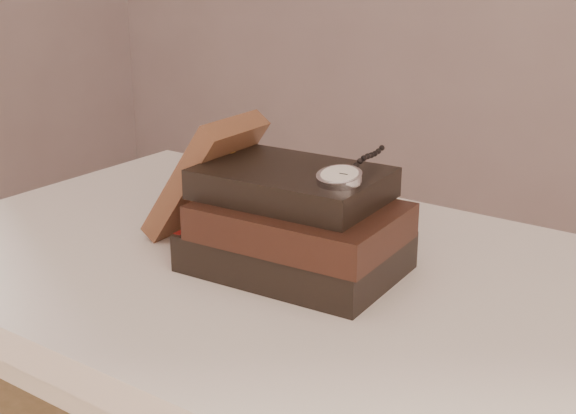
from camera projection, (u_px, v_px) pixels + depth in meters
The scene contains 5 objects.
table at pixel (297, 335), 0.97m from camera, with size 1.00×0.60×0.75m.
book_stack at pixel (296, 225), 0.91m from camera, with size 0.25×0.18×0.12m.
journal at pixel (205, 177), 1.00m from camera, with size 0.03×0.11×0.18m, color #492A1C.
pocket_watch at pixel (342, 175), 0.85m from camera, with size 0.05×0.15×0.02m.
eyeglasses at pixel (272, 185), 1.01m from camera, with size 0.11×0.12×0.05m.
Camera 1 is at (0.50, -0.36, 1.12)m, focal length 49.56 mm.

